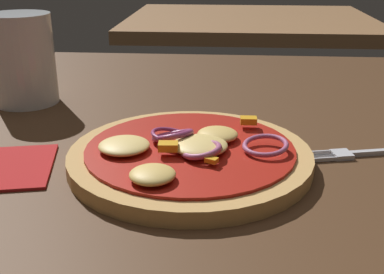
# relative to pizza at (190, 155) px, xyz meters

# --- Properties ---
(dining_table) EXTENTS (1.42, 0.95, 0.03)m
(dining_table) POSITION_rel_pizza_xyz_m (0.00, 0.02, -0.03)
(dining_table) COLOR #4C301C
(dining_table) RESTS_ON ground
(pizza) EXTENTS (0.23, 0.23, 0.03)m
(pizza) POSITION_rel_pizza_xyz_m (0.00, 0.00, 0.00)
(pizza) COLOR tan
(pizza) RESTS_ON dining_table
(fork) EXTENTS (0.16, 0.05, 0.01)m
(fork) POSITION_rel_pizza_xyz_m (0.18, 0.04, -0.01)
(fork) COLOR silver
(fork) RESTS_ON dining_table
(beer_glass) EXTENTS (0.08, 0.08, 0.12)m
(beer_glass) POSITION_rel_pizza_xyz_m (-0.23, 0.18, 0.04)
(beer_glass) COLOR silver
(beer_glass) RESTS_ON dining_table
(background_table) EXTENTS (0.71, 0.58, 0.03)m
(background_table) POSITION_rel_pizza_xyz_m (0.09, 1.04, -0.03)
(background_table) COLOR brown
(background_table) RESTS_ON ground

